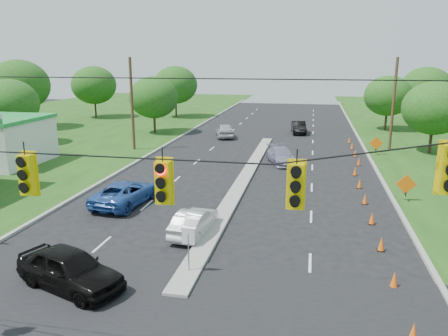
# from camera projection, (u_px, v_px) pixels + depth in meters

# --- Properties ---
(curb_left) EXTENTS (0.25, 110.00, 0.16)m
(curb_left) POSITION_uv_depth(u_px,v_px,m) (157.00, 151.00, 43.17)
(curb_left) COLOR gray
(curb_left) RESTS_ON ground
(curb_right) EXTENTS (0.25, 110.00, 0.16)m
(curb_right) POSITION_uv_depth(u_px,v_px,m) (370.00, 160.00, 39.29)
(curb_right) COLOR gray
(curb_right) RESTS_ON ground
(median) EXTENTS (1.00, 34.00, 0.18)m
(median) POSITION_uv_depth(u_px,v_px,m) (244.00, 180.00, 32.67)
(median) COLOR gray
(median) RESTS_ON ground
(median_sign) EXTENTS (0.55, 0.06, 2.05)m
(median_sign) POSITION_uv_depth(u_px,v_px,m) (188.00, 242.00, 18.05)
(median_sign) COLOR gray
(median_sign) RESTS_ON ground
(signal_span) EXTENTS (25.60, 0.32, 9.00)m
(signal_span) POSITION_uv_depth(u_px,v_px,m) (104.00, 222.00, 10.55)
(signal_span) COLOR #422D1C
(signal_span) RESTS_ON ground
(utility_pole_far_left) EXTENTS (0.28, 0.28, 9.00)m
(utility_pole_far_left) POSITION_uv_depth(u_px,v_px,m) (132.00, 105.00, 42.54)
(utility_pole_far_left) COLOR #422D1C
(utility_pole_far_left) RESTS_ON ground
(utility_pole_far_right) EXTENTS (0.28, 0.28, 9.00)m
(utility_pole_far_right) POSITION_uv_depth(u_px,v_px,m) (393.00, 105.00, 42.49)
(utility_pole_far_right) COLOR #422D1C
(utility_pole_far_right) RESTS_ON ground
(cone_0) EXTENTS (0.32, 0.32, 0.70)m
(cone_0) POSITION_uv_depth(u_px,v_px,m) (413.00, 332.00, 13.88)
(cone_0) COLOR #FF6212
(cone_0) RESTS_ON ground
(cone_1) EXTENTS (0.32, 0.32, 0.70)m
(cone_1) POSITION_uv_depth(u_px,v_px,m) (394.00, 280.00, 17.21)
(cone_1) COLOR #FF6212
(cone_1) RESTS_ON ground
(cone_2) EXTENTS (0.32, 0.32, 0.70)m
(cone_2) POSITION_uv_depth(u_px,v_px,m) (381.00, 244.00, 20.54)
(cone_2) COLOR #FF6212
(cone_2) RESTS_ON ground
(cone_3) EXTENTS (0.32, 0.32, 0.70)m
(cone_3) POSITION_uv_depth(u_px,v_px,m) (372.00, 218.00, 23.86)
(cone_3) COLOR #FF6212
(cone_3) RESTS_ON ground
(cone_4) EXTENTS (0.32, 0.32, 0.70)m
(cone_4) POSITION_uv_depth(u_px,v_px,m) (365.00, 199.00, 27.19)
(cone_4) COLOR #FF6212
(cone_4) RESTS_ON ground
(cone_5) EXTENTS (0.32, 0.32, 0.70)m
(cone_5) POSITION_uv_depth(u_px,v_px,m) (360.00, 183.00, 30.52)
(cone_5) COLOR #FF6212
(cone_5) RESTS_ON ground
(cone_6) EXTENTS (0.32, 0.32, 0.70)m
(cone_6) POSITION_uv_depth(u_px,v_px,m) (355.00, 171.00, 33.85)
(cone_6) COLOR #FF6212
(cone_6) RESTS_ON ground
(cone_7) EXTENTS (0.32, 0.32, 0.70)m
(cone_7) POSITION_uv_depth(u_px,v_px,m) (359.00, 162.00, 37.06)
(cone_7) COLOR #FF6212
(cone_7) RESTS_ON ground
(cone_8) EXTENTS (0.32, 0.32, 0.70)m
(cone_8) POSITION_uv_depth(u_px,v_px,m) (355.00, 153.00, 40.39)
(cone_8) COLOR #FF6212
(cone_8) RESTS_ON ground
(cone_9) EXTENTS (0.32, 0.32, 0.70)m
(cone_9) POSITION_uv_depth(u_px,v_px,m) (352.00, 146.00, 43.72)
(cone_9) COLOR #FF6212
(cone_9) RESTS_ON ground
(cone_10) EXTENTS (0.32, 0.32, 0.70)m
(cone_10) POSITION_uv_depth(u_px,v_px,m) (349.00, 140.00, 47.05)
(cone_10) COLOR #FF6212
(cone_10) RESTS_ON ground
(work_sign_1) EXTENTS (1.27, 0.58, 1.37)m
(work_sign_1) POSITION_uv_depth(u_px,v_px,m) (406.00, 185.00, 27.48)
(work_sign_1) COLOR black
(work_sign_1) RESTS_ON ground
(work_sign_2) EXTENTS (1.27, 0.58, 1.37)m
(work_sign_2) POSITION_uv_depth(u_px,v_px,m) (376.00, 144.00, 40.79)
(work_sign_2) COLOR black
(work_sign_2) RESTS_ON ground
(tree_2) EXTENTS (5.88, 5.88, 6.86)m
(tree_2) POSITION_uv_depth(u_px,v_px,m) (10.00, 104.00, 45.17)
(tree_2) COLOR black
(tree_2) RESTS_ON ground
(tree_3) EXTENTS (7.56, 7.56, 8.82)m
(tree_3) POSITION_uv_depth(u_px,v_px,m) (19.00, 85.00, 55.53)
(tree_3) COLOR black
(tree_3) RESTS_ON ground
(tree_4) EXTENTS (6.72, 6.72, 7.84)m
(tree_4) POSITION_uv_depth(u_px,v_px,m) (94.00, 85.00, 66.33)
(tree_4) COLOR black
(tree_4) RESTS_ON ground
(tree_5) EXTENTS (5.88, 5.88, 6.86)m
(tree_5) POSITION_uv_depth(u_px,v_px,m) (154.00, 97.00, 52.38)
(tree_5) COLOR black
(tree_5) RESTS_ON ground
(tree_6) EXTENTS (6.72, 6.72, 7.84)m
(tree_6) POSITION_uv_depth(u_px,v_px,m) (175.00, 85.00, 66.87)
(tree_6) COLOR black
(tree_6) RESTS_ON ground
(tree_9) EXTENTS (5.88, 5.88, 6.86)m
(tree_9) POSITION_uv_depth(u_px,v_px,m) (434.00, 108.00, 40.91)
(tree_9) COLOR black
(tree_9) RESTS_ON ground
(tree_11) EXTENTS (6.72, 6.72, 7.84)m
(tree_11) POSITION_uv_depth(u_px,v_px,m) (426.00, 88.00, 59.96)
(tree_11) COLOR black
(tree_11) RESTS_ON ground
(tree_12) EXTENTS (5.88, 5.88, 6.86)m
(tree_12) POSITION_uv_depth(u_px,v_px,m) (388.00, 96.00, 54.60)
(tree_12) COLOR black
(tree_12) RESTS_ON ground
(black_sedan) EXTENTS (5.13, 3.44, 1.62)m
(black_sedan) POSITION_uv_depth(u_px,v_px,m) (70.00, 269.00, 17.09)
(black_sedan) COLOR black
(black_sedan) RESTS_ON ground
(white_sedan) EXTENTS (1.75, 4.13, 1.32)m
(white_sedan) POSITION_uv_depth(u_px,v_px,m) (194.00, 222.00, 22.46)
(white_sedan) COLOR silver
(white_sedan) RESTS_ON ground
(blue_pickup) EXTENTS (3.03, 5.57, 1.48)m
(blue_pickup) POSITION_uv_depth(u_px,v_px,m) (125.00, 193.00, 27.09)
(blue_pickup) COLOR #274F9F
(blue_pickup) RESTS_ON ground
(silver_car_far) EXTENTS (3.35, 5.07, 1.36)m
(silver_car_far) POSITION_uv_depth(u_px,v_px,m) (282.00, 156.00, 37.78)
(silver_car_far) COLOR gray
(silver_car_far) RESTS_ON ground
(silver_car_oncoming) EXTENTS (3.11, 5.04, 1.60)m
(silver_car_oncoming) POSITION_uv_depth(u_px,v_px,m) (225.00, 130.00, 50.38)
(silver_car_oncoming) COLOR #B1B1B1
(silver_car_oncoming) RESTS_ON ground
(dark_car_receding) EXTENTS (2.10, 4.71, 1.50)m
(dark_car_receding) POSITION_uv_depth(u_px,v_px,m) (299.00, 127.00, 53.10)
(dark_car_receding) COLOR black
(dark_car_receding) RESTS_ON ground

